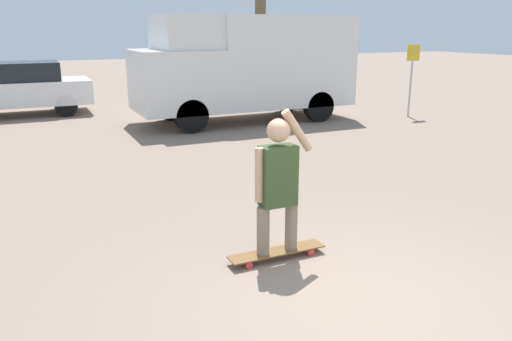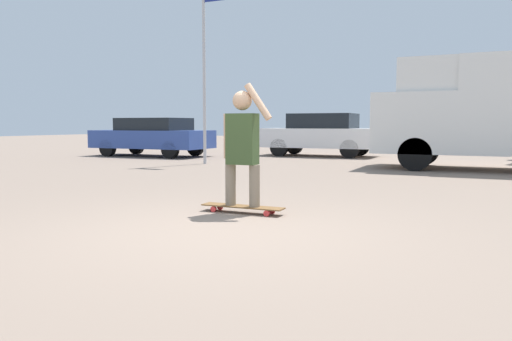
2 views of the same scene
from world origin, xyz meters
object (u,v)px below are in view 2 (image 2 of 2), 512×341
(person_skateboarder, at_px, (242,141))
(parked_car_white, at_px, (321,134))
(skateboard, at_px, (243,207))
(camper_van, at_px, (502,108))
(flagpole, at_px, (206,59))
(parked_car_blue, at_px, (152,136))

(person_skateboarder, xyz_separation_m, parked_car_white, (-2.55, 11.73, -0.13))
(skateboard, relative_size, parked_car_white, 0.27)
(person_skateboarder, height_order, camper_van, camper_van)
(person_skateboarder, height_order, flagpole, flagpole)
(parked_car_white, bearing_deg, parked_car_blue, -155.17)
(camper_van, height_order, flagpole, flagpole)
(parked_car_white, bearing_deg, camper_van, -32.07)
(person_skateboarder, bearing_deg, parked_car_blue, 131.59)
(skateboard, distance_m, flagpole, 8.77)
(flagpole, bearing_deg, parked_car_blue, 147.72)
(parked_car_white, relative_size, flagpole, 0.77)
(parked_car_blue, distance_m, flagpole, 4.82)
(parked_car_white, distance_m, parked_car_blue, 6.14)
(camper_van, height_order, parked_car_blue, camper_van)
(parked_car_blue, bearing_deg, parked_car_white, 24.83)
(parked_car_white, bearing_deg, skateboard, -77.71)
(parked_car_blue, relative_size, flagpole, 0.81)
(person_skateboarder, bearing_deg, parked_car_white, 102.29)
(camper_van, bearing_deg, parked_car_white, 147.93)
(skateboard, height_order, flagpole, flagpole)
(person_skateboarder, bearing_deg, flagpole, 123.40)
(skateboard, distance_m, camper_van, 8.84)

